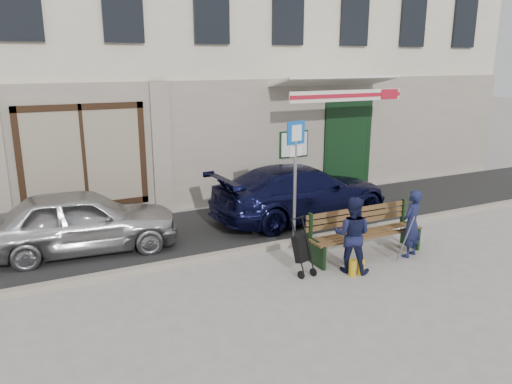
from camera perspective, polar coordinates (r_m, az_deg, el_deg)
ground at (r=9.00m, az=7.25°, el=-9.44°), size 80.00×80.00×0.00m
asphalt_lane at (r=11.52m, az=-1.23°, el=-3.76°), size 60.00×3.20×0.01m
curb at (r=10.16m, az=2.60°, el=-6.06°), size 60.00×0.18×0.12m
building at (r=15.99m, az=-9.93°, el=19.31°), size 20.00×8.27×10.00m
car_silver at (r=10.37m, az=-19.29°, el=-3.14°), size 3.84×1.86×1.26m
car_navy at (r=11.90m, az=5.24°, el=0.01°), size 4.55×2.07×1.29m
parking_sign at (r=10.15m, az=4.52°, el=3.34°), size 0.46×0.14×2.51m
bench at (r=9.84m, az=12.26°, el=-4.65°), size 2.40×1.17×0.98m
man at (r=9.99m, az=17.35°, el=-3.46°), size 0.57×0.47×1.32m
woman at (r=9.02m, az=10.92°, el=-4.81°), size 0.85×0.84×1.38m
stroller at (r=8.88m, az=5.27°, el=-6.58°), size 0.36×0.46×1.01m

